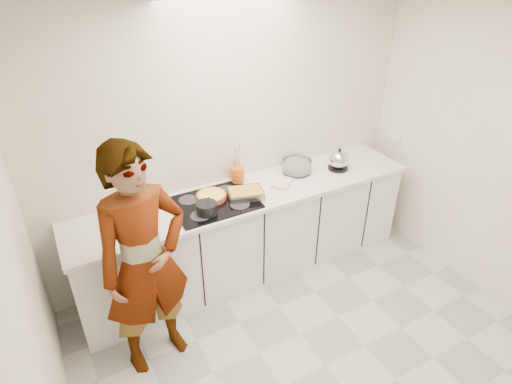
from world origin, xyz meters
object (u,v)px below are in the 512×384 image
baking_dish (245,193)px  kettle (339,160)px  mixing_bowl (297,167)px  tart_dish (211,196)px  saucepan (207,208)px  hob (214,203)px  utensil_crock (238,175)px  cook (145,263)px

baking_dish → kettle: bearing=2.5°
mixing_bowl → kettle: size_ratio=1.48×
tart_dish → mixing_bowl: size_ratio=1.00×
saucepan → hob: bearing=47.3°
utensil_crock → baking_dish: bearing=-103.1°
cook → utensil_crock: bearing=22.7°
hob → mixing_bowl: size_ratio=2.15×
hob → cook: size_ratio=0.39×
hob → kettle: (1.34, 0.00, 0.09)m
hob → saucepan: 0.19m
hob → tart_dish: size_ratio=2.15×
kettle → hob: bearing=-179.8°
hob → kettle: size_ratio=3.18×
hob → tart_dish: (0.01, 0.07, 0.03)m
hob → utensil_crock: bearing=34.5°
baking_dish → tart_dish: bearing=158.3°
kettle → cook: size_ratio=0.12×
saucepan → baking_dish: size_ratio=0.52×
hob → baking_dish: baking_dish is taller
saucepan → baking_dish: (0.40, 0.09, -0.02)m
tart_dish → hob: bearing=-96.1°
baking_dish → mixing_bowl: bearing=15.8°
mixing_bowl → kettle: 0.42m
baking_dish → kettle: (1.06, 0.05, 0.05)m
saucepan → cook: bearing=-148.8°
baking_dish → cook: 1.13m
tart_dish → baking_dish: 0.30m
hob → cook: cook is taller
saucepan → utensil_crock: size_ratio=1.18×
saucepan → baking_dish: bearing=12.3°
saucepan → mixing_bowl: 1.10m
hob → mixing_bowl: bearing=8.7°
tart_dish → kettle: (1.33, -0.06, 0.06)m
mixing_bowl → baking_dish: bearing=-164.2°
hob → baking_dish: (0.28, -0.04, 0.04)m
kettle → cook: bearing=-166.2°
kettle → utensil_crock: kettle is taller
baking_dish → cook: size_ratio=0.19×
tart_dish → utensil_crock: (0.34, 0.17, 0.04)m
tart_dish → saucepan: 0.24m
utensil_crock → cook: cook is taller
kettle → cook: cook is taller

